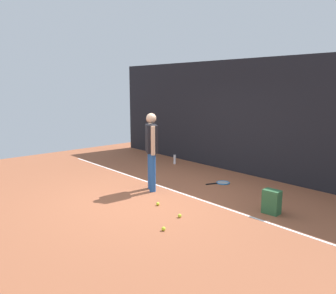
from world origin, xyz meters
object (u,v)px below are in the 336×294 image
at_px(tennis_ball_mid_court, 158,204).
at_px(tennis_racket, 222,183).
at_px(tennis_player, 151,147).
at_px(backpack, 272,202).
at_px(water_bottle, 175,159).
at_px(tennis_ball_near_player, 163,229).
at_px(tennis_ball_by_fence, 180,216).

bearing_deg(tennis_ball_mid_court, tennis_racket, 94.63).
bearing_deg(tennis_racket, tennis_player, 177.71).
xyz_separation_m(backpack, water_bottle, (-4.08, 1.35, -0.07)).
bearing_deg(tennis_racket, tennis_ball_near_player, -136.18).
bearing_deg(tennis_player, tennis_ball_by_fence, -172.03).
bearing_deg(tennis_player, backpack, -133.54).
distance_m(tennis_racket, backpack, 2.03).
xyz_separation_m(tennis_ball_near_player, tennis_ball_mid_court, (-0.96, 0.68, 0.00)).
distance_m(tennis_player, tennis_racket, 1.96).
distance_m(tennis_ball_near_player, water_bottle, 4.73).
bearing_deg(tennis_ball_mid_court, tennis_ball_near_player, -35.26).
relative_size(tennis_ball_near_player, tennis_ball_by_fence, 1.00).
bearing_deg(tennis_racket, water_bottle, 98.47).
bearing_deg(tennis_ball_by_fence, tennis_ball_mid_court, 172.02).
distance_m(tennis_player, tennis_ball_mid_court, 1.39).
distance_m(tennis_ball_mid_court, water_bottle, 3.58).
xyz_separation_m(backpack, tennis_ball_by_fence, (-0.95, -1.39, -0.18)).
height_order(tennis_racket, tennis_ball_mid_court, tennis_ball_mid_court).
relative_size(tennis_player, tennis_ball_by_fence, 25.76).
bearing_deg(tennis_ball_by_fence, tennis_racket, 111.95).
bearing_deg(water_bottle, tennis_ball_near_player, -44.62).
bearing_deg(tennis_ball_by_fence, tennis_ball_near_player, -67.77).
distance_m(tennis_player, backpack, 2.76).
bearing_deg(tennis_racket, tennis_ball_mid_court, -153.56).
height_order(tennis_ball_by_fence, water_bottle, water_bottle).
height_order(tennis_player, tennis_racket, tennis_player).
xyz_separation_m(backpack, tennis_ball_near_player, (-0.72, -1.97, -0.18)).
height_order(tennis_ball_near_player, tennis_ball_mid_court, same).
relative_size(tennis_player, tennis_racket, 2.68).
distance_m(tennis_player, water_bottle, 2.73).
distance_m(tennis_racket, tennis_ball_by_fence, 2.39).
bearing_deg(tennis_ball_near_player, tennis_player, 146.14).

